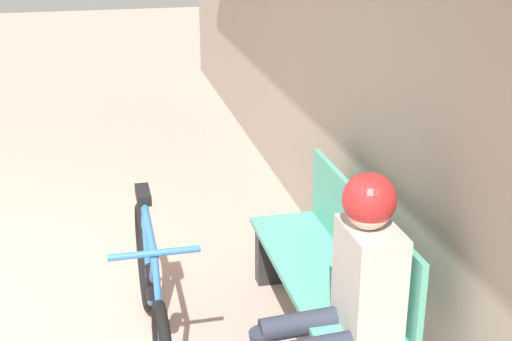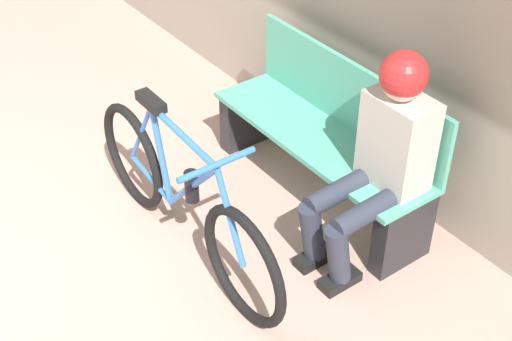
# 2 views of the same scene
# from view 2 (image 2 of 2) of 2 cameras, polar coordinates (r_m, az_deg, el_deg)

# --- Properties ---
(park_bench_near) EXTENTS (1.46, 0.42, 0.82)m
(park_bench_near) POSITION_cam_2_polar(r_m,az_deg,el_deg) (4.01, 5.61, 2.44)
(park_bench_near) COLOR #51A88E
(park_bench_near) RESTS_ON ground_plane
(bicycle) EXTENTS (1.69, 0.40, 0.84)m
(bicycle) POSITION_cam_2_polar(r_m,az_deg,el_deg) (3.63, -5.92, -2.46)
(bicycle) COLOR black
(bicycle) RESTS_ON ground_plane
(person_seated) EXTENTS (0.34, 0.62, 1.16)m
(person_seated) POSITION_cam_2_polar(r_m,az_deg,el_deg) (3.48, 10.09, 1.72)
(person_seated) COLOR #2D3342
(person_seated) RESTS_ON ground_plane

